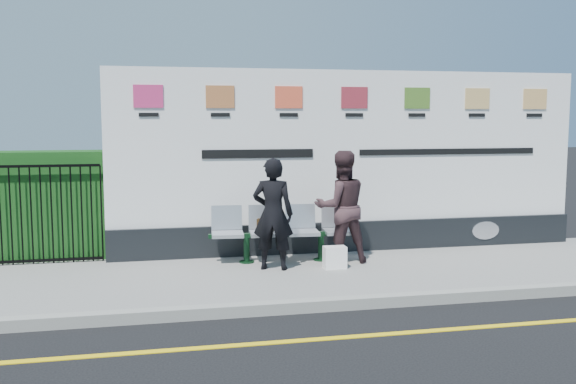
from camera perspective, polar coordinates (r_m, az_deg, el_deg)
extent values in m
plane|color=black|center=(7.32, 11.22, -12.14)|extent=(80.00, 80.00, 0.00)
cube|color=gray|center=(9.56, 5.24, -7.22)|extent=(14.00, 3.00, 0.12)
cube|color=gray|center=(8.19, 8.42, -9.56)|extent=(14.00, 0.18, 0.14)
cube|color=yellow|center=(7.32, 11.22, -12.11)|extent=(14.00, 0.10, 0.01)
cube|color=black|center=(10.90, 5.65, -3.84)|extent=(8.00, 0.30, 0.50)
cube|color=white|center=(10.73, 5.74, 4.06)|extent=(8.00, 0.14, 2.50)
cube|color=#164515|center=(10.89, -21.48, -1.09)|extent=(2.35, 0.70, 1.70)
imported|color=black|center=(9.38, -1.35, -1.96)|extent=(0.70, 0.57, 1.65)
imported|color=#3B262A|center=(9.86, 4.75, -1.33)|extent=(0.87, 0.69, 1.73)
cube|color=black|center=(9.89, -2.03, -2.96)|extent=(0.28, 0.19, 0.20)
cube|color=white|center=(9.57, 4.18, -5.82)|extent=(0.33, 0.20, 0.33)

